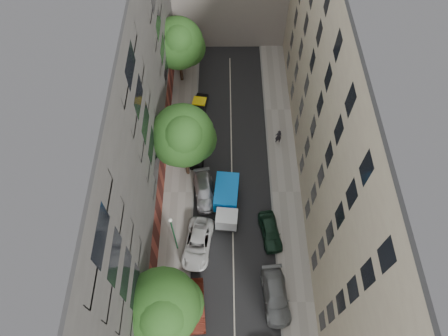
{
  "coord_description": "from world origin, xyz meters",
  "views": [
    {
      "loc": [
        -0.92,
        -19.78,
        35.79
      ],
      "look_at": [
        -0.84,
        -0.82,
        6.0
      ],
      "focal_mm": 32.0,
      "sensor_mm": 36.0,
      "label": 1
    }
  ],
  "objects_px": {
    "tarp_truck": "(227,201)",
    "pedestrian": "(278,136)",
    "car_right_2": "(270,231)",
    "tree_mid": "(184,138)",
    "car_right_1": "(276,296)",
    "car_left_3": "(205,191)",
    "car_left_2": "(198,244)",
    "tree_far": "(179,45)",
    "car_left_5": "(200,107)",
    "lamp_post": "(173,231)",
    "car_left_4": "(198,154)",
    "tree_near": "(163,309)",
    "car_left_1": "(195,305)"
  },
  "relations": [
    {
      "from": "car_right_1",
      "to": "tree_near",
      "type": "xyz_separation_m",
      "value": [
        -8.92,
        -2.16,
        4.97
      ]
    },
    {
      "from": "tree_far",
      "to": "pedestrian",
      "type": "bearing_deg",
      "value": -40.9
    },
    {
      "from": "car_left_3",
      "to": "car_left_4",
      "type": "distance_m",
      "value": 4.63
    },
    {
      "from": "car_right_2",
      "to": "tree_mid",
      "type": "height_order",
      "value": "tree_mid"
    },
    {
      "from": "car_left_5",
      "to": "car_right_2",
      "type": "xyz_separation_m",
      "value": [
        7.13,
        -15.6,
        0.09
      ]
    },
    {
      "from": "car_right_1",
      "to": "lamp_post",
      "type": "bearing_deg",
      "value": 147.14
    },
    {
      "from": "car_left_2",
      "to": "tree_near",
      "type": "bearing_deg",
      "value": -97.65
    },
    {
      "from": "car_left_3",
      "to": "tree_near",
      "type": "xyz_separation_m",
      "value": [
        -2.52,
        -12.6,
        5.03
      ]
    },
    {
      "from": "car_left_5",
      "to": "tree_mid",
      "type": "xyz_separation_m",
      "value": [
        -0.9,
        -8.77,
        5.78
      ]
    },
    {
      "from": "car_left_5",
      "to": "car_right_1",
      "type": "bearing_deg",
      "value": -62.45
    },
    {
      "from": "car_right_1",
      "to": "car_right_2",
      "type": "relative_size",
      "value": 1.22
    },
    {
      "from": "tarp_truck",
      "to": "car_right_1",
      "type": "relative_size",
      "value": 1.08
    },
    {
      "from": "tree_mid",
      "to": "lamp_post",
      "type": "relative_size",
      "value": 1.51
    },
    {
      "from": "car_left_1",
      "to": "car_right_1",
      "type": "xyz_separation_m",
      "value": [
        6.95,
        0.76,
        0.0
      ]
    },
    {
      "from": "car_left_4",
      "to": "car_left_5",
      "type": "height_order",
      "value": "same"
    },
    {
      "from": "tarp_truck",
      "to": "lamp_post",
      "type": "xyz_separation_m",
      "value": [
        -4.63,
        -4.32,
        2.66
      ]
    },
    {
      "from": "car_right_2",
      "to": "pedestrian",
      "type": "relative_size",
      "value": 2.2
    },
    {
      "from": "tarp_truck",
      "to": "pedestrian",
      "type": "xyz_separation_m",
      "value": [
        5.7,
        7.99,
        -0.27
      ]
    },
    {
      "from": "tree_near",
      "to": "tree_far",
      "type": "height_order",
      "value": "tree_near"
    },
    {
      "from": "car_left_3",
      "to": "tree_near",
      "type": "relative_size",
      "value": 0.56
    },
    {
      "from": "car_left_3",
      "to": "car_left_4",
      "type": "height_order",
      "value": "car_left_3"
    },
    {
      "from": "car_left_2",
      "to": "car_left_4",
      "type": "height_order",
      "value": "car_left_2"
    },
    {
      "from": "car_left_2",
      "to": "car_right_2",
      "type": "xyz_separation_m",
      "value": [
        6.84,
        1.2,
        -0.01
      ]
    },
    {
      "from": "car_right_1",
      "to": "car_right_2",
      "type": "xyz_separation_m",
      "value": [
        -0.07,
        6.04,
        -0.03
      ]
    },
    {
      "from": "car_left_3",
      "to": "car_left_1",
      "type": "bearing_deg",
      "value": -101.28
    },
    {
      "from": "car_right_1",
      "to": "car_left_3",
      "type": "bearing_deg",
      "value": 116.42
    },
    {
      "from": "tarp_truck",
      "to": "pedestrian",
      "type": "bearing_deg",
      "value": 60.15
    },
    {
      "from": "tarp_truck",
      "to": "car_left_2",
      "type": "xyz_separation_m",
      "value": [
        -2.71,
        -4.13,
        -0.65
      ]
    },
    {
      "from": "car_left_3",
      "to": "car_left_5",
      "type": "height_order",
      "value": "car_left_3"
    },
    {
      "from": "car_right_2",
      "to": "tree_mid",
      "type": "distance_m",
      "value": 11.98
    },
    {
      "from": "lamp_post",
      "to": "car_right_1",
      "type": "bearing_deg",
      "value": -27.77
    },
    {
      "from": "car_left_3",
      "to": "lamp_post",
      "type": "xyz_separation_m",
      "value": [
        -2.43,
        -5.79,
        3.35
      ]
    },
    {
      "from": "car_left_1",
      "to": "pedestrian",
      "type": "height_order",
      "value": "pedestrian"
    },
    {
      "from": "car_left_4",
      "to": "car_right_1",
      "type": "height_order",
      "value": "car_right_1"
    },
    {
      "from": "car_right_1",
      "to": "tree_far",
      "type": "distance_m",
      "value": 28.49
    },
    {
      "from": "car_left_5",
      "to": "pedestrian",
      "type": "bearing_deg",
      "value": -19.11
    },
    {
      "from": "car_left_5",
      "to": "car_right_1",
      "type": "xyz_separation_m",
      "value": [
        7.2,
        -21.64,
        0.12
      ]
    },
    {
      "from": "tree_mid",
      "to": "car_left_1",
      "type": "bearing_deg",
      "value": -85.14
    },
    {
      "from": "car_left_5",
      "to": "tree_near",
      "type": "bearing_deg",
      "value": -84.99
    },
    {
      "from": "car_left_2",
      "to": "car_left_4",
      "type": "relative_size",
      "value": 1.42
    },
    {
      "from": "car_right_2",
      "to": "tree_far",
      "type": "distance_m",
      "value": 22.98
    },
    {
      "from": "car_left_5",
      "to": "lamp_post",
      "type": "distance_m",
      "value": 17.41
    },
    {
      "from": "tree_near",
      "to": "tree_mid",
      "type": "bearing_deg",
      "value": 86.89
    },
    {
      "from": "car_left_5",
      "to": "lamp_post",
      "type": "bearing_deg",
      "value": -86.32
    },
    {
      "from": "tree_far",
      "to": "car_right_1",
      "type": "bearing_deg",
      "value": -70.34
    },
    {
      "from": "tarp_truck",
      "to": "car_left_5",
      "type": "xyz_separation_m",
      "value": [
        -3.0,
        12.67,
        -0.75
      ]
    },
    {
      "from": "car_left_1",
      "to": "car_right_1",
      "type": "relative_size",
      "value": 0.88
    },
    {
      "from": "car_left_2",
      "to": "tree_far",
      "type": "xyz_separation_m",
      "value": [
        -2.54,
        21.61,
        4.81
      ]
    },
    {
      "from": "car_left_3",
      "to": "car_right_1",
      "type": "distance_m",
      "value": 12.24
    },
    {
      "from": "car_right_2",
      "to": "car_left_2",
      "type": "bearing_deg",
      "value": -179.51
    }
  ]
}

